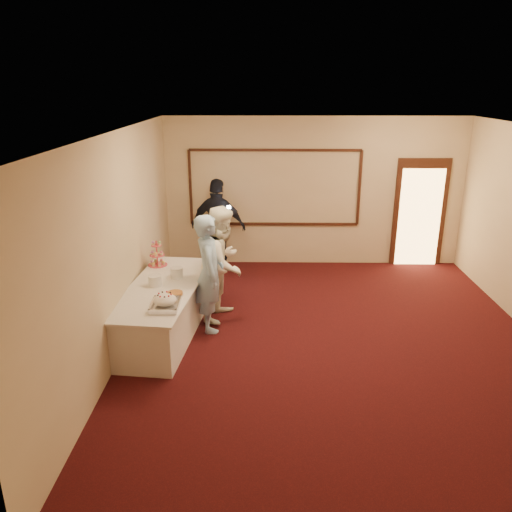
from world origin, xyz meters
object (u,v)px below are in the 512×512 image
at_px(woman, 223,263).
at_px(tart, 175,294).
at_px(pavlova_tray, 165,302).
at_px(man, 209,273).
at_px(buffet_table, 164,310).
at_px(cupcake_stand, 157,256).
at_px(plate_stack_b, 177,273).
at_px(plate_stack_a, 155,280).
at_px(guest, 218,226).

bearing_deg(woman, tart, 165.23).
xyz_separation_m(pavlova_tray, man, (0.50, 0.93, 0.05)).
relative_size(buffet_table, cupcake_stand, 5.76).
bearing_deg(man, plate_stack_b, 66.76).
bearing_deg(woman, pavlova_tray, 171.21).
height_order(buffet_table, plate_stack_a, plate_stack_a).
bearing_deg(plate_stack_a, guest, 74.99).
bearing_deg(pavlova_tray, man, 61.83).
distance_m(plate_stack_a, plate_stack_b, 0.42).
xyz_separation_m(pavlova_tray, plate_stack_a, (-0.29, 0.75, 0.00)).
height_order(plate_stack_a, tart, plate_stack_a).
bearing_deg(plate_stack_a, cupcake_stand, 98.97).
relative_size(plate_stack_b, tart, 0.78).
bearing_deg(plate_stack_b, man, -16.04).
relative_size(cupcake_stand, tart, 1.85).
xyz_separation_m(plate_stack_a, man, (0.79, 0.18, 0.05)).
relative_size(buffet_table, man, 1.47).
xyz_separation_m(pavlova_tray, guest, (0.42, 3.39, 0.08)).
relative_size(man, guest, 0.96).
bearing_deg(woman, plate_stack_a, 139.49).
height_order(plate_stack_a, man, man).
relative_size(plate_stack_a, man, 0.11).
relative_size(cupcake_stand, woman, 0.25).
distance_m(tart, woman, 1.13).
xyz_separation_m(man, woman, (0.17, 0.42, 0.01)).
height_order(buffet_table, woman, woman).
bearing_deg(buffet_table, cupcake_stand, 105.98).
relative_size(buffet_table, woman, 1.45).
distance_m(pavlova_tray, man, 1.05).
bearing_deg(tart, buffet_table, 124.60).
distance_m(buffet_table, cupcake_stand, 1.07).
xyz_separation_m(cupcake_stand, man, (0.92, -0.70, -0.03)).
distance_m(plate_stack_a, guest, 2.74).
distance_m(man, guest, 2.47).
bearing_deg(plate_stack_a, plate_stack_b, 50.48).
xyz_separation_m(buffet_table, tart, (0.24, -0.35, 0.41)).
bearing_deg(pavlova_tray, woman, 63.48).
bearing_deg(plate_stack_a, woman, 31.76).
relative_size(cupcake_stand, plate_stack_a, 2.31).
distance_m(pavlova_tray, tart, 0.40).
height_order(plate_stack_b, woman, woman).
height_order(pavlova_tray, cupcake_stand, cupcake_stand).
bearing_deg(plate_stack_a, buffet_table, -3.02).
bearing_deg(guest, plate_stack_b, 92.89).
bearing_deg(man, pavlova_tray, 144.64).
bearing_deg(woman, man, 175.02).
bearing_deg(woman, buffet_table, 143.10).
bearing_deg(buffet_table, woman, 35.36).
bearing_deg(plate_stack_a, man, 12.74).
bearing_deg(cupcake_stand, plate_stack_b, -53.42).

